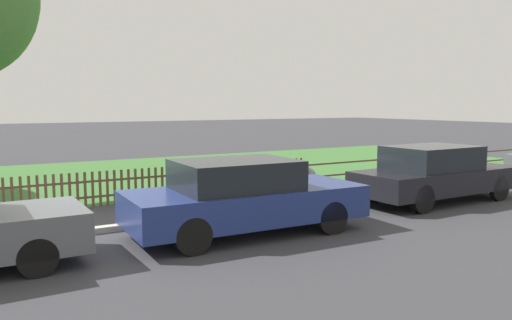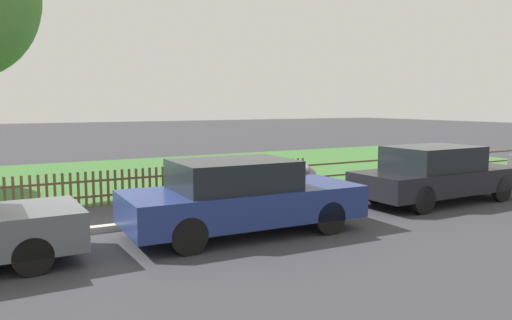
{
  "view_description": "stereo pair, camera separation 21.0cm",
  "coord_description": "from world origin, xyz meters",
  "views": [
    {
      "loc": [
        -1.75,
        -9.43,
        2.45
      ],
      "look_at": [
        4.28,
        0.93,
        1.1
      ],
      "focal_mm": 35.0,
      "sensor_mm": 36.0,
      "label": 1
    },
    {
      "loc": [
        -1.57,
        -9.54,
        2.45
      ],
      "look_at": [
        4.28,
        0.93,
        1.1
      ],
      "focal_mm": 35.0,
      "sensor_mm": 36.0,
      "label": 2
    }
  ],
  "objects": [
    {
      "name": "covered_motorcycle",
      "position": [
        5.31,
        1.22,
        0.58
      ],
      "size": [
        2.03,
        0.91,
        0.94
      ],
      "rotation": [
        0.0,
        0.0,
        -0.05
      ],
      "color": "black",
      "rests_on": "ground"
    },
    {
      "name": "park_fence",
      "position": [
        0.0,
        2.67,
        0.43
      ],
      "size": [
        38.36,
        0.05,
        0.85
      ],
      "color": "brown",
      "rests_on": "ground"
    },
    {
      "name": "parked_car_navy_estate",
      "position": [
        2.7,
        -1.32,
        0.72
      ],
      "size": [
        4.55,
        1.94,
        1.42
      ],
      "rotation": [
        0.0,
        0.0,
        -0.03
      ],
      "color": "navy",
      "rests_on": "ground"
    },
    {
      "name": "grass_strip",
      "position": [
        0.0,
        7.57,
        0.01
      ],
      "size": [
        38.36,
        9.83,
        0.01
      ],
      "primitive_type": "cube",
      "color": "#3D7033",
      "rests_on": "ground"
    },
    {
      "name": "parked_car_red_compact",
      "position": [
        8.36,
        -1.01,
        0.72
      ],
      "size": [
        4.62,
        1.79,
        1.42
      ],
      "rotation": [
        0.0,
        0.0,
        0.02
      ],
      "color": "black",
      "rests_on": "ground"
    },
    {
      "name": "kerb_stone",
      "position": [
        0.0,
        0.1,
        0.06
      ],
      "size": [
        38.36,
        0.2,
        0.12
      ],
      "primitive_type": "cube",
      "color": "#B2ADA3",
      "rests_on": "ground"
    },
    {
      "name": "ground_plane",
      "position": [
        0.0,
        0.0,
        0.0
      ],
      "size": [
        120.0,
        120.0,
        0.0
      ],
      "primitive_type": "plane",
      "color": "#38383D"
    }
  ]
}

